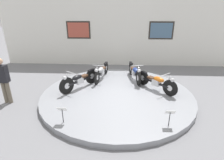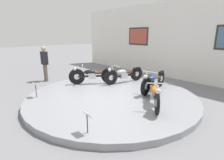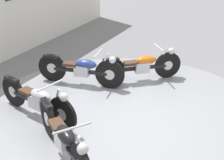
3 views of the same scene
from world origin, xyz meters
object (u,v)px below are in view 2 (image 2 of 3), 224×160
(motorcycle_silver, at_px, (123,74))
(info_placard_front_left, at_px, (36,87))
(motorcycle_black, at_px, (92,75))
(motorcycle_orange, at_px, (154,93))
(info_placard_front_centre, at_px, (87,117))
(visitor_standing, at_px, (45,62))
(motorcycle_blue, at_px, (153,81))

(motorcycle_silver, bearing_deg, info_placard_front_left, -101.86)
(motorcycle_black, xyz_separation_m, motorcycle_silver, (0.78, 1.10, -0.02))
(motorcycle_black, distance_m, info_placard_front_left, 2.35)
(motorcycle_orange, height_order, info_placard_front_centre, motorcycle_orange)
(motorcycle_black, distance_m, motorcycle_orange, 3.10)
(info_placard_front_centre, distance_m, visitor_standing, 5.63)
(motorcycle_silver, bearing_deg, info_placard_front_centre, -56.85)
(motorcycle_black, bearing_deg, motorcycle_orange, 0.02)
(motorcycle_black, distance_m, motorcycle_blue, 2.56)
(motorcycle_orange, relative_size, info_placard_front_centre, 2.98)
(motorcycle_orange, relative_size, info_placard_front_left, 2.98)
(motorcycle_silver, distance_m, visitor_standing, 3.85)
(motorcycle_silver, relative_size, visitor_standing, 1.15)
(motorcycle_black, height_order, visitor_standing, visitor_standing)
(motorcycle_blue, relative_size, info_placard_front_left, 3.86)
(info_placard_front_left, bearing_deg, motorcycle_silver, 78.14)
(info_placard_front_centre, relative_size, visitor_standing, 0.30)
(info_placard_front_left, xyz_separation_m, visitor_standing, (-2.48, 1.35, 0.41))
(motorcycle_orange, xyz_separation_m, info_placard_front_left, (-3.04, -2.35, -0.01))
(info_placard_front_centre, bearing_deg, motorcycle_orange, 88.46)
(motorcycle_blue, relative_size, info_placard_front_centre, 3.86)
(motorcycle_silver, bearing_deg, visitor_standing, -146.75)
(motorcycle_orange, bearing_deg, info_placard_front_left, -142.27)
(motorcycle_black, xyz_separation_m, motorcycle_orange, (3.10, 0.00, -0.02))
(info_placard_front_left, bearing_deg, visitor_standing, 151.50)
(visitor_standing, bearing_deg, motorcycle_orange, 10.31)
(motorcycle_silver, height_order, motorcycle_blue, motorcycle_blue)
(motorcycle_blue, bearing_deg, info_placard_front_left, -123.12)
(motorcycle_silver, distance_m, info_placard_front_left, 3.52)
(motorcycle_silver, distance_m, motorcycle_blue, 1.53)
(motorcycle_silver, relative_size, motorcycle_orange, 1.27)
(info_placard_front_left, height_order, info_placard_front_centre, same)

